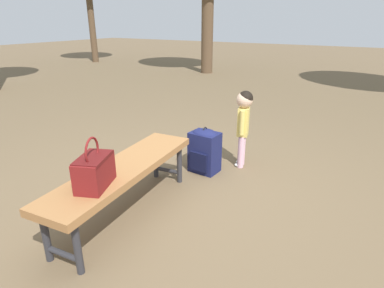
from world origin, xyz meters
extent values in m
plane|color=brown|center=(0.00, 0.00, 0.00)|extent=(40.00, 40.00, 0.00)
cube|color=#9E6B3D|center=(-0.44, 0.16, 0.42)|extent=(1.63, 0.55, 0.06)
cylinder|color=#2D2D33|center=(0.24, 0.37, 0.20)|extent=(0.05, 0.05, 0.39)
cylinder|color=#2D2D33|center=(0.27, 0.09, 0.20)|extent=(0.05, 0.05, 0.39)
cylinder|color=#2D2D33|center=(-1.15, 0.23, 0.20)|extent=(0.05, 0.05, 0.39)
cylinder|color=#2D2D33|center=(-1.12, -0.05, 0.20)|extent=(0.05, 0.05, 0.39)
cylinder|color=#2D2D33|center=(0.26, 0.23, 0.10)|extent=(0.07, 0.28, 0.04)
cylinder|color=#2D2D33|center=(-1.14, 0.09, 0.10)|extent=(0.07, 0.28, 0.04)
cube|color=maroon|center=(-0.80, 0.09, 0.56)|extent=(0.36, 0.29, 0.22)
cube|color=#561313|center=(-0.80, 0.09, 0.67)|extent=(0.34, 0.28, 0.02)
torus|color=maroon|center=(-0.80, 0.09, 0.72)|extent=(0.19, 0.09, 0.20)
cylinder|color=#E5B2C6|center=(0.92, -0.30, 0.18)|extent=(0.07, 0.07, 0.36)
cylinder|color=#E5B2C6|center=(1.00, -0.28, 0.18)|extent=(0.07, 0.07, 0.36)
ellipsoid|color=white|center=(0.91, -0.29, 0.02)|extent=(0.07, 0.10, 0.04)
ellipsoid|color=white|center=(0.99, -0.26, 0.02)|extent=(0.07, 0.10, 0.04)
cube|color=#E5CC66|center=(0.96, -0.29, 0.52)|extent=(0.16, 0.14, 0.31)
cylinder|color=#E5CC66|center=(0.87, -0.32, 0.53)|extent=(0.05, 0.05, 0.26)
cylinder|color=#E5CC66|center=(1.04, -0.27, 0.53)|extent=(0.05, 0.05, 0.26)
sphere|color=beige|center=(0.96, -0.29, 0.76)|extent=(0.17, 0.17, 0.17)
sphere|color=black|center=(0.96, -0.30, 0.78)|extent=(0.16, 0.16, 0.16)
cube|color=#191E4C|center=(0.63, -0.01, 0.22)|extent=(0.24, 0.31, 0.44)
ellipsoid|color=#191E4C|center=(0.63, -0.01, 0.43)|extent=(0.23, 0.30, 0.10)
cube|color=black|center=(0.50, 0.00, 0.15)|extent=(0.04, 0.21, 0.20)
cube|color=black|center=(0.74, -0.08, 0.22)|extent=(0.02, 0.05, 0.37)
cube|color=black|center=(0.75, 0.05, 0.22)|extent=(0.02, 0.05, 0.37)
torus|color=black|center=(0.63, -0.01, 0.47)|extent=(0.07, 0.02, 0.07)
cylinder|color=brown|center=(6.89, 8.29, 1.44)|extent=(0.23, 0.23, 2.89)
cylinder|color=brown|center=(6.72, 3.28, 1.53)|extent=(0.35, 0.35, 3.07)
camera|label=1|loc=(-2.17, -1.53, 1.56)|focal=30.04mm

